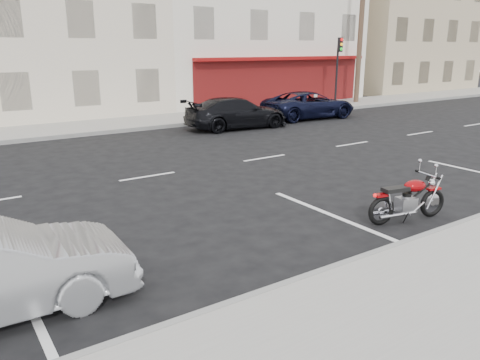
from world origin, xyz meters
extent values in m
plane|color=black|center=(0.00, 0.00, 0.00)|extent=(120.00, 120.00, 0.00)
cube|color=gray|center=(-5.00, -7.00, 0.08)|extent=(80.00, 0.12, 0.16)
cube|color=beige|center=(-2.00, 16.30, 5.75)|extent=(12.00, 12.00, 11.50)
cube|color=silver|center=(11.00, 16.30, 6.25)|extent=(14.00, 12.00, 12.50)
cube|color=tan|center=(26.00, 16.30, 5.50)|extent=(12.00, 12.00, 11.00)
cylinder|color=#422D1E|center=(15.50, 8.60, 4.65)|extent=(0.30, 0.30, 9.00)
cylinder|color=black|center=(13.50, 8.40, 1.75)|extent=(0.12, 0.12, 3.20)
cube|color=black|center=(13.50, 8.25, 3.55)|extent=(0.26, 0.18, 0.80)
cylinder|color=beige|center=(12.00, 8.50, 0.45)|extent=(0.20, 0.20, 0.60)
sphere|color=beige|center=(12.00, 8.50, 0.77)|extent=(0.20, 0.20, 0.20)
torus|color=black|center=(2.32, -6.39, 0.29)|extent=(0.60, 0.22, 0.60)
torus|color=black|center=(1.06, -6.12, 0.29)|extent=(0.60, 0.22, 0.60)
cube|color=#830408|center=(2.32, -6.39, 0.60)|extent=(0.32, 0.18, 0.04)
cube|color=#830408|center=(1.02, -6.11, 0.61)|extent=(0.29, 0.20, 0.05)
cube|color=gray|center=(1.65, -6.25, 0.34)|extent=(0.42, 0.34, 0.30)
ellipsoid|color=#830408|center=(1.82, -6.28, 0.71)|extent=(0.55, 0.40, 0.24)
cube|color=black|center=(1.36, -6.19, 0.69)|extent=(0.59, 0.34, 0.08)
cylinder|color=silver|center=(2.12, -6.35, 0.92)|extent=(0.16, 0.62, 0.03)
sphere|color=silver|center=(2.24, -6.37, 0.73)|extent=(0.15, 0.15, 0.15)
cylinder|color=silver|center=(1.34, -6.31, 0.20)|extent=(0.84, 0.25, 0.07)
cylinder|color=silver|center=(1.39, -6.06, 0.20)|extent=(0.84, 0.25, 0.07)
cylinder|color=silver|center=(2.28, -6.38, 0.55)|extent=(0.34, 0.11, 0.71)
cylinder|color=black|center=(1.84, -6.29, 0.49)|extent=(0.71, 0.19, 0.44)
imported|color=black|center=(9.06, 5.77, 0.66)|extent=(4.92, 2.56, 1.32)
imported|color=black|center=(4.41, 5.26, 0.67)|extent=(4.75, 2.25, 1.34)
camera|label=1|loc=(-6.77, -11.66, 3.41)|focal=35.00mm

